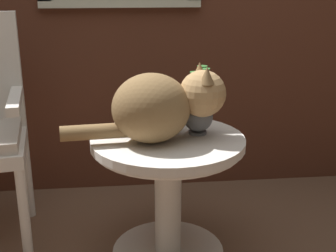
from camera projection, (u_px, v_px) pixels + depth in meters
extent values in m
cube|color=beige|center=(121.00, 1.00, 2.38)|extent=(0.85, 0.03, 0.07)
cylinder|color=silver|center=(168.00, 252.00, 2.05)|extent=(0.49, 0.49, 0.03)
cylinder|color=silver|center=(168.00, 199.00, 1.97)|extent=(0.11, 0.11, 0.49)
cylinder|color=silver|center=(168.00, 141.00, 1.88)|extent=(0.64, 0.64, 0.03)
torus|color=silver|center=(168.00, 148.00, 1.89)|extent=(0.61, 0.61, 0.02)
cylinder|color=silver|center=(25.00, 217.00, 1.94)|extent=(0.04, 0.04, 0.44)
cylinder|color=silver|center=(28.00, 177.00, 2.32)|extent=(0.04, 0.04, 0.44)
cube|color=silver|center=(15.00, 99.00, 1.99)|extent=(0.11, 0.43, 0.04)
ellipsoid|color=olive|center=(151.00, 108.00, 1.79)|extent=(0.34, 0.31, 0.28)
sphere|color=tan|center=(203.00, 94.00, 1.82)|extent=(0.19, 0.19, 0.19)
cone|color=olive|center=(207.00, 75.00, 1.74)|extent=(0.06, 0.06, 0.07)
cone|color=olive|center=(200.00, 70.00, 1.84)|extent=(0.06, 0.06, 0.07)
cylinder|color=olive|center=(97.00, 132.00, 1.78)|extent=(0.29, 0.09, 0.06)
cylinder|color=slate|center=(198.00, 132.00, 1.92)|extent=(0.08, 0.08, 0.01)
ellipsoid|color=slate|center=(198.00, 117.00, 1.90)|extent=(0.13, 0.13, 0.13)
cylinder|color=slate|center=(198.00, 100.00, 1.88)|extent=(0.07, 0.07, 0.05)
torus|color=slate|center=(198.00, 94.00, 1.87)|extent=(0.09, 0.09, 0.02)
cylinder|color=#387533|center=(197.00, 84.00, 1.86)|extent=(0.02, 0.01, 0.09)
cone|color=#387533|center=(195.00, 74.00, 1.85)|extent=(0.04, 0.04, 0.02)
cylinder|color=#387533|center=(202.00, 83.00, 1.86)|extent=(0.03, 0.01, 0.10)
cone|color=#387533|center=(205.00, 71.00, 1.85)|extent=(0.04, 0.04, 0.02)
cylinder|color=#387533|center=(200.00, 81.00, 1.88)|extent=(0.03, 0.05, 0.10)
cone|color=#387533|center=(202.00, 68.00, 1.88)|extent=(0.04, 0.04, 0.02)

